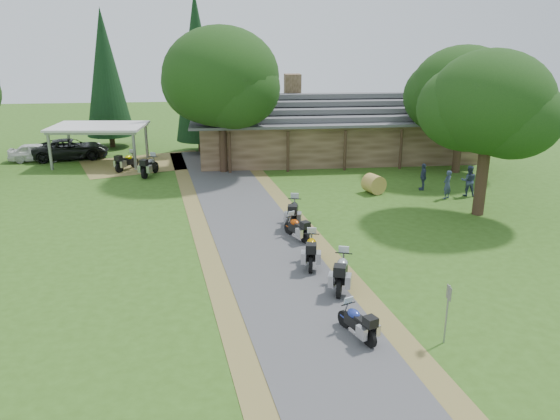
{
  "coord_description": "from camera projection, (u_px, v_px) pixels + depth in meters",
  "views": [
    {
      "loc": [
        -2.48,
        -17.08,
        9.35
      ],
      "look_at": [
        0.03,
        6.26,
        1.6
      ],
      "focal_mm": 35.0,
      "sensor_mm": 36.0,
      "label": 1
    }
  ],
  "objects": [
    {
      "name": "ground",
      "position": [
        298.0,
        308.0,
        19.31
      ],
      "size": [
        120.0,
        120.0,
        0.0
      ],
      "primitive_type": "plane",
      "color": "#335618",
      "rests_on": "ground"
    },
    {
      "name": "driveway",
      "position": [
        273.0,
        263.0,
        23.03
      ],
      "size": [
        51.95,
        51.95,
        0.0
      ],
      "primitive_type": "plane",
      "rotation": [
        0.0,
        0.0,
        0.14
      ],
      "color": "#48484A",
      "rests_on": "ground"
    },
    {
      "name": "lodge",
      "position": [
        333.0,
        125.0,
        41.81
      ],
      "size": [
        21.4,
        9.4,
        4.9
      ],
      "primitive_type": null,
      "color": "brown",
      "rests_on": "ground"
    },
    {
      "name": "carport",
      "position": [
        100.0,
        145.0,
        39.75
      ],
      "size": [
        6.94,
        4.99,
        2.83
      ],
      "primitive_type": null,
      "rotation": [
        0.0,
        0.0,
        -0.1
      ],
      "color": "silver",
      "rests_on": "ground"
    },
    {
      "name": "car_white_sedan",
      "position": [
        37.0,
        150.0,
        40.74
      ],
      "size": [
        2.59,
        5.26,
        1.7
      ],
      "primitive_type": "imported",
      "rotation": [
        0.0,
        0.0,
        1.66
      ],
      "color": "white",
      "rests_on": "ground"
    },
    {
      "name": "car_dark_suv",
      "position": [
        70.0,
        144.0,
        41.37
      ],
      "size": [
        3.63,
        6.35,
        2.29
      ],
      "primitive_type": "imported",
      "rotation": [
        0.0,
        0.0,
        1.76
      ],
      "color": "black",
      "rests_on": "ground"
    },
    {
      "name": "motorcycle_row_a",
      "position": [
        357.0,
        320.0,
        17.31
      ],
      "size": [
        1.17,
        1.8,
        1.17
      ],
      "primitive_type": null,
      "rotation": [
        0.0,
        0.0,
        1.96
      ],
      "color": "navy",
      "rests_on": "ground"
    },
    {
      "name": "motorcycle_row_b",
      "position": [
        342.0,
        270.0,
        20.61
      ],
      "size": [
        1.31,
        2.22,
        1.45
      ],
      "primitive_type": null,
      "rotation": [
        0.0,
        0.0,
        1.26
      ],
      "color": "#9D9FA4",
      "rests_on": "ground"
    },
    {
      "name": "motorcycle_row_c",
      "position": [
        311.0,
        249.0,
        22.67
      ],
      "size": [
        1.03,
        2.15,
        1.41
      ],
      "primitive_type": null,
      "rotation": [
        0.0,
        0.0,
        1.39
      ],
      "color": "#C48D00",
      "rests_on": "ground"
    },
    {
      "name": "motorcycle_row_d",
      "position": [
        297.0,
        227.0,
        25.51
      ],
      "size": [
        1.27,
        1.84,
        1.21
      ],
      "primitive_type": null,
      "rotation": [
        0.0,
        0.0,
        2.01
      ],
      "color": "#B33F09",
      "rests_on": "ground"
    },
    {
      "name": "motorcycle_row_e",
      "position": [
        294.0,
        211.0,
        27.32
      ],
      "size": [
        1.12,
        2.24,
        1.47
      ],
      "primitive_type": null,
      "rotation": [
        0.0,
        0.0,
        1.37
      ],
      "color": "black",
      "rests_on": "ground"
    },
    {
      "name": "motorcycle_carport_a",
      "position": [
        127.0,
        161.0,
        38.11
      ],
      "size": [
        1.62,
        2.02,
        1.36
      ],
      "primitive_type": null,
      "rotation": [
        0.0,
        0.0,
        1.0
      ],
      "color": "#D7D400",
      "rests_on": "ground"
    },
    {
      "name": "motorcycle_carport_b",
      "position": [
        150.0,
        165.0,
        36.67
      ],
      "size": [
        1.33,
        2.23,
        1.45
      ],
      "primitive_type": null,
      "rotation": [
        0.0,
        0.0,
        1.24
      ],
      "color": "slate",
      "rests_on": "ground"
    },
    {
      "name": "person_a",
      "position": [
        447.0,
        182.0,
        31.57
      ],
      "size": [
        0.69,
        0.65,
        1.97
      ],
      "primitive_type": "imported",
      "rotation": [
        0.0,
        0.0,
        3.76
      ],
      "color": "#333E5C",
      "rests_on": "ground"
    },
    {
      "name": "person_b",
      "position": [
        469.0,
        178.0,
        32.08
      ],
      "size": [
        0.71,
        0.6,
        2.14
      ],
      "primitive_type": "imported",
      "rotation": [
        0.0,
        0.0,
        2.83
      ],
      "color": "#333E5C",
      "rests_on": "ground"
    },
    {
      "name": "person_c",
      "position": [
        423.0,
        174.0,
        33.31
      ],
      "size": [
        0.52,
        0.63,
        1.95
      ],
      "primitive_type": "imported",
      "rotation": [
        0.0,
        0.0,
        4.47
      ],
      "color": "#333E5C",
      "rests_on": "ground"
    },
    {
      "name": "hay_bale",
      "position": [
        374.0,
        184.0,
        32.76
      ],
      "size": [
        1.42,
        1.37,
        1.14
      ],
      "primitive_type": "cylinder",
      "rotation": [
        1.57,
        0.0,
        0.34
      ],
      "color": "#A07C3B",
      "rests_on": "ground"
    },
    {
      "name": "sign_post",
      "position": [
        447.0,
        315.0,
        16.85
      ],
      "size": [
        0.36,
        0.06,
        1.98
      ],
      "primitive_type": null,
      "color": "gray",
      "rests_on": "ground"
    },
    {
      "name": "oak_lodge_left",
      "position": [
        222.0,
        96.0,
        36.25
      ],
      "size": [
        7.73,
        7.73,
        10.4
      ],
      "primitive_type": null,
      "color": "#16340F",
      "rests_on": "ground"
    },
    {
      "name": "oak_lodge_right",
      "position": [
        462.0,
        108.0,
        36.42
      ],
      "size": [
        7.1,
        7.1,
        8.85
      ],
      "primitive_type": null,
      "color": "#16340F",
      "rests_on": "ground"
    },
    {
      "name": "oak_driveway",
      "position": [
        488.0,
        125.0,
        27.67
      ],
      "size": [
        6.18,
        6.18,
        9.57
      ],
      "primitive_type": null,
      "color": "#16340F",
      "rests_on": "ground"
    },
    {
      "name": "cedar_near",
      "position": [
        198.0,
        74.0,
        42.23
      ],
      "size": [
        3.8,
        3.8,
        12.26
      ],
      "primitive_type": "cone",
      "color": "black",
      "rests_on": "ground"
    },
    {
      "name": "cedar_far",
      "position": [
        106.0,
        79.0,
        44.26
      ],
      "size": [
        3.84,
        3.84,
        11.13
      ],
      "primitive_type": "cone",
      "color": "black",
      "rests_on": "ground"
    }
  ]
}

